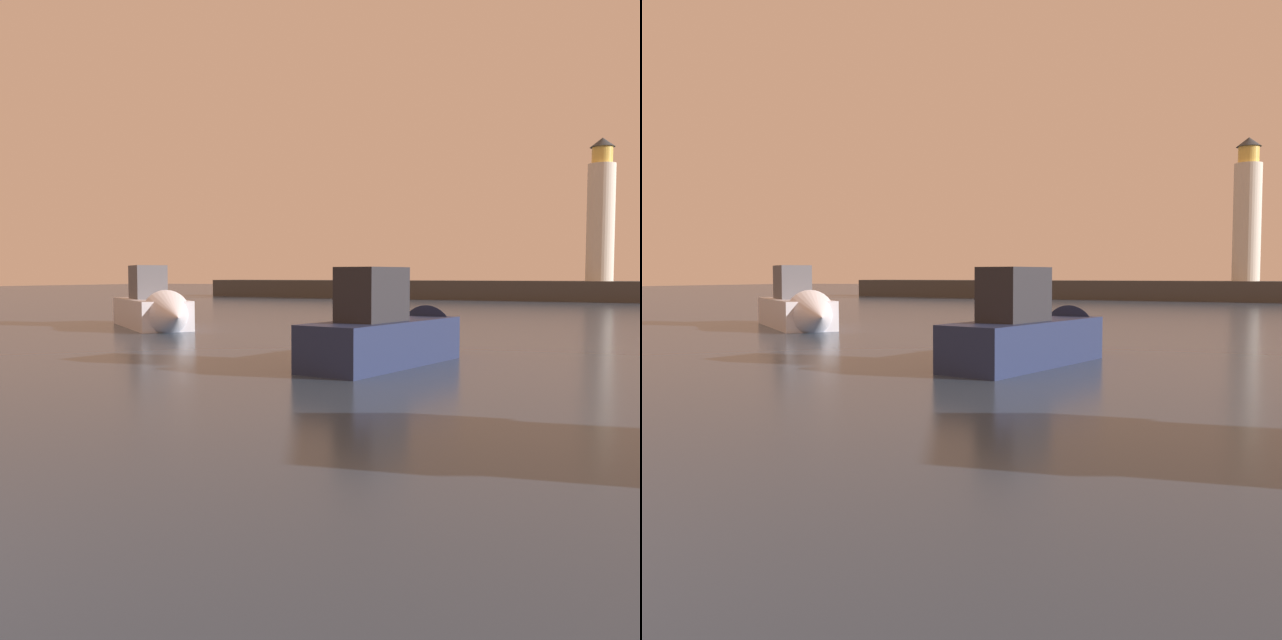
% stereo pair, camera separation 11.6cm
% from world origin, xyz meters
% --- Properties ---
extents(ground_plane, '(220.00, 220.00, 0.00)m').
position_xyz_m(ground_plane, '(0.00, 30.49, 0.00)').
color(ground_plane, '#2D3D51').
extents(breakwater, '(70.15, 5.01, 1.67)m').
position_xyz_m(breakwater, '(0.00, 60.99, 0.84)').
color(breakwater, '#423F3D').
rests_on(breakwater, ground_plane).
extents(lighthouse, '(2.19, 2.19, 11.69)m').
position_xyz_m(lighthouse, '(1.53, 60.99, 7.21)').
color(lighthouse, silver).
rests_on(lighthouse, breakwater).
extents(motorboat_0, '(2.69, 6.37, 2.55)m').
position_xyz_m(motorboat_0, '(0.22, 15.15, 0.74)').
color(motorboat_0, '#1E284C').
rests_on(motorboat_0, ground_plane).
extents(motorboat_1, '(7.18, 6.26, 2.90)m').
position_xyz_m(motorboat_1, '(-12.33, 21.40, 0.78)').
color(motorboat_1, silver).
rests_on(motorboat_1, ground_plane).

